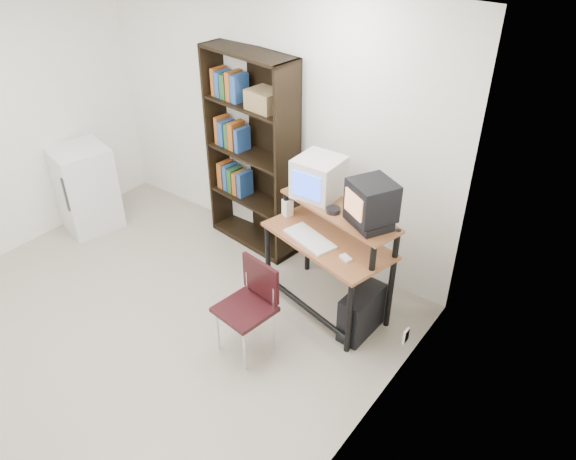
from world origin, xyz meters
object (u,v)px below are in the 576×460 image
Objects in this scene: crt_tv at (372,200)px; bookshelf at (254,152)px; crt_monitor at (319,177)px; pc_tower at (361,313)px; computer_desk at (330,243)px; school_chair at (251,300)px; mini_fridge at (85,188)px.

bookshelf reaches higher than crt_tv.
crt_monitor is 0.19× the size of bookshelf.
crt_monitor is 0.85× the size of pc_tower.
school_chair is at bearing -91.65° from computer_desk.
bookshelf is (-1.61, 0.59, 0.81)m from pc_tower.
bookshelf is (-0.97, 1.26, 0.53)m from school_chair.
crt_tv is 0.97× the size of pc_tower.
computer_desk is 0.62m from crt_tv.
pc_tower is (0.42, -0.12, -0.47)m from computer_desk.
crt_tv is at bearing 22.10° from mini_fridge.
mini_fridge is (-2.58, -0.59, -0.68)m from crt_monitor.
bookshelf is 2.17× the size of mini_fridge.
mini_fridge is (-3.25, -0.27, 0.25)m from pc_tower.
pc_tower is at bearing -25.70° from crt_monitor.
computer_desk is 0.62× the size of bookshelf.
computer_desk is 2.87m from mini_fridge.
crt_monitor is 2.73m from mini_fridge.
crt_monitor is at bearing -166.49° from crt_tv.
computer_desk is 1.34× the size of mini_fridge.
crt_monitor is 0.48× the size of school_chair.
bookshelf reaches higher than pc_tower.
computer_desk is 0.84m from school_chair.
pc_tower is at bearing 19.29° from mini_fridge.
pc_tower is at bearing 54.28° from school_chair.
school_chair is 0.87× the size of mini_fridge.
computer_desk reaches higher than school_chair.
bookshelf reaches higher than computer_desk.
pc_tower is at bearing -12.37° from bookshelf.
pc_tower is 0.56× the size of school_chair.
crt_tv is 0.48× the size of mini_fridge.
crt_monitor is 0.62m from crt_tv.
bookshelf reaches higher than crt_monitor.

